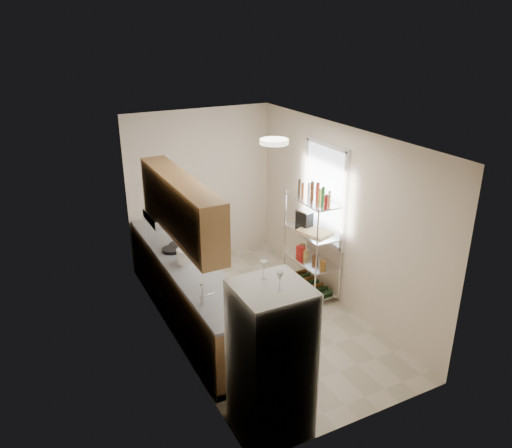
% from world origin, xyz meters
% --- Properties ---
extents(room, '(2.52, 4.42, 2.62)m').
position_xyz_m(room, '(0.00, 0.00, 1.30)').
color(room, '#B9AC96').
rests_on(room, ground).
extents(counter_run, '(0.63, 3.51, 0.90)m').
position_xyz_m(counter_run, '(-0.92, 0.44, 0.45)').
color(counter_run, '#A87547').
rests_on(counter_run, ground).
extents(upper_cabinets, '(0.33, 2.20, 0.72)m').
position_xyz_m(upper_cabinets, '(-1.05, 0.10, 1.81)').
color(upper_cabinets, '#A87547').
rests_on(upper_cabinets, room).
extents(range_hood, '(0.50, 0.60, 0.12)m').
position_xyz_m(range_hood, '(-1.00, 0.90, 1.39)').
color(range_hood, '#B7BABC').
rests_on(range_hood, room).
extents(window, '(0.06, 1.00, 1.46)m').
position_xyz_m(window, '(1.23, 0.35, 1.55)').
color(window, white).
rests_on(window, room).
extents(bakers_rack, '(0.45, 0.90, 1.73)m').
position_xyz_m(bakers_rack, '(1.00, 0.30, 1.11)').
color(bakers_rack, silver).
rests_on(bakers_rack, ground).
extents(ceiling_dome, '(0.34, 0.34, 0.05)m').
position_xyz_m(ceiling_dome, '(0.00, -0.30, 2.57)').
color(ceiling_dome, white).
rests_on(ceiling_dome, room).
extents(refrigerator, '(0.67, 0.67, 1.64)m').
position_xyz_m(refrigerator, '(-0.87, -1.85, 0.82)').
color(refrigerator, silver).
rests_on(refrigerator, ground).
extents(wine_glass_a, '(0.07, 0.07, 0.19)m').
position_xyz_m(wine_glass_a, '(-0.87, -1.69, 1.73)').
color(wine_glass_a, silver).
rests_on(wine_glass_a, refrigerator).
extents(wine_glass_b, '(0.07, 0.07, 0.19)m').
position_xyz_m(wine_glass_b, '(-0.84, -1.95, 1.73)').
color(wine_glass_b, silver).
rests_on(wine_glass_b, refrigerator).
extents(rice_cooker, '(0.25, 0.25, 0.20)m').
position_xyz_m(rice_cooker, '(-0.93, 0.37, 1.00)').
color(rice_cooker, silver).
rests_on(rice_cooker, counter_run).
extents(frying_pan_large, '(0.35, 0.35, 0.05)m').
position_xyz_m(frying_pan_large, '(-0.99, 0.81, 0.92)').
color(frying_pan_large, black).
rests_on(frying_pan_large, counter_run).
extents(frying_pan_small, '(0.24, 0.24, 0.05)m').
position_xyz_m(frying_pan_small, '(-0.87, 0.91, 0.92)').
color(frying_pan_small, black).
rests_on(frying_pan_small, counter_run).
extents(cutting_board, '(0.48, 0.55, 0.03)m').
position_xyz_m(cutting_board, '(1.01, 0.24, 1.03)').
color(cutting_board, tan).
rests_on(cutting_board, bakers_rack).
extents(espresso_machine, '(0.20, 0.26, 0.27)m').
position_xyz_m(espresso_machine, '(0.97, 0.49, 1.15)').
color(espresso_machine, black).
rests_on(espresso_machine, bakers_rack).
extents(storage_bag, '(0.10, 0.13, 0.15)m').
position_xyz_m(storage_bag, '(0.93, 0.48, 0.63)').
color(storage_bag, '#B01A15').
rests_on(storage_bag, bakers_rack).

